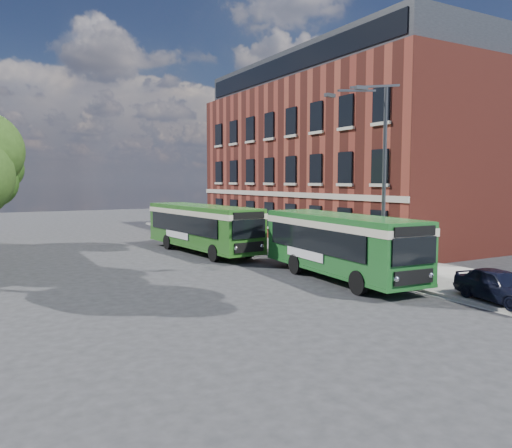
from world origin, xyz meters
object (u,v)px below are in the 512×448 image
street_lamp (378,177)px  bus_rear (202,224)px  parked_car (500,285)px  bus_front (340,240)px

street_lamp → bus_rear: 12.62m
street_lamp → parked_car: street_lamp is taller
bus_rear → street_lamp: bearing=-70.6°
street_lamp → bus_rear: size_ratio=0.80×
bus_rear → parked_car: bearing=-77.4°
street_lamp → bus_front: street_lamp is taller
street_lamp → bus_rear: street_lamp is taller
bus_rear → parked_car: (4.04, -18.04, -1.06)m
street_lamp → bus_rear: bearing=109.4°
bus_front → bus_rear: same height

